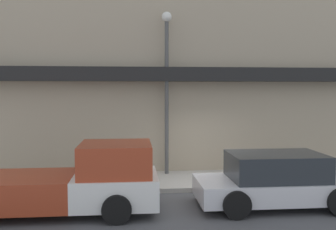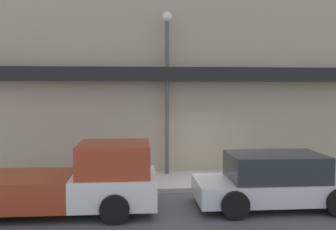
{
  "view_description": "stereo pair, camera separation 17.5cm",
  "coord_description": "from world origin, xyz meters",
  "views": [
    {
      "loc": [
        -2.25,
        -11.24,
        3.17
      ],
      "look_at": [
        -1.06,
        1.0,
        2.35
      ],
      "focal_mm": 40.0,
      "sensor_mm": 36.0,
      "label": 1
    },
    {
      "loc": [
        -2.08,
        -11.26,
        3.17
      ],
      "look_at": [
        -1.06,
        1.0,
        2.35
      ],
      "focal_mm": 40.0,
      "sensor_mm": 36.0,
      "label": 2
    }
  ],
  "objects": [
    {
      "name": "fire_hydrant",
      "position": [
        1.77,
        0.45,
        0.44
      ],
      "size": [
        0.18,
        0.18,
        0.6
      ],
      "color": "red",
      "rests_on": "sidewalk"
    },
    {
      "name": "parked_car",
      "position": [
        1.63,
        -1.55,
        0.71
      ],
      "size": [
        4.3,
        2.02,
        1.46
      ],
      "rotation": [
        0.0,
        0.0,
        -0.01
      ],
      "color": "silver",
      "rests_on": "ground"
    },
    {
      "name": "ground_plane",
      "position": [
        0.0,
        0.0,
        0.0
      ],
      "size": [
        80.0,
        80.0,
        0.0
      ],
      "primitive_type": "plane",
      "color": "#4C4C4F"
    },
    {
      "name": "pickup_truck",
      "position": [
        -3.9,
        -1.55,
        0.79
      ],
      "size": [
        5.35,
        2.16,
        1.8
      ],
      "rotation": [
        0.0,
        0.0,
        0.01
      ],
      "color": "white",
      "rests_on": "ground"
    },
    {
      "name": "building",
      "position": [
        -0.01,
        3.99,
        5.98
      ],
      "size": [
        19.8,
        3.8,
        12.0
      ],
      "color": "tan",
      "rests_on": "ground"
    },
    {
      "name": "street_lamp",
      "position": [
        -1.01,
        2.08,
        3.74
      ],
      "size": [
        0.36,
        0.36,
        5.78
      ],
      "color": "#4C4C4C",
      "rests_on": "sidewalk"
    },
    {
      "name": "sidewalk",
      "position": [
        0.0,
        1.25,
        0.07
      ],
      "size": [
        36.0,
        2.5,
        0.15
      ],
      "color": "#B7B2A8",
      "rests_on": "ground"
    }
  ]
}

